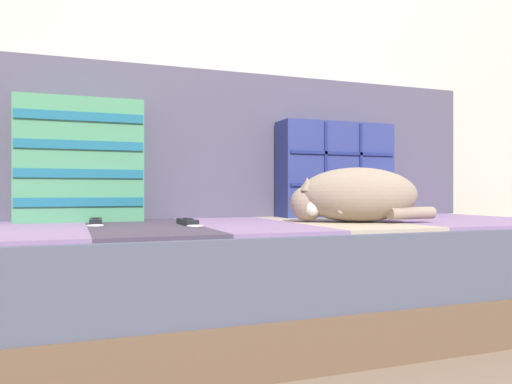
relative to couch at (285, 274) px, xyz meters
The scene contains 9 objects.
ground_plane 0.20m from the couch, 90.00° to the right, with size 14.00×14.00×0.00m, color #7A6651.
wall_behind 1.18m from the couch, 90.00° to the left, with size 6.00×0.06×2.50m.
couch is the anchor object (origin of this frame).
sofa_backrest 0.61m from the couch, 90.00° to the left, with size 1.99×0.14×0.57m.
throw_pillow_quilted 0.55m from the couch, 36.57° to the left, with size 0.48×0.14×0.38m.
throw_pillow_striped 0.79m from the couch, 159.53° to the left, with size 0.41×0.14×0.41m.
sleeping_cat 0.35m from the couch, 29.87° to the right, with size 0.45×0.35×0.18m.
game_remote_near 0.64m from the couch, behind, with size 0.05×0.20×0.02m.
game_remote_far 0.40m from the couch, behind, with size 0.05×0.19×0.02m.
Camera 1 is at (-0.68, -1.45, 0.45)m, focal length 35.00 mm.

